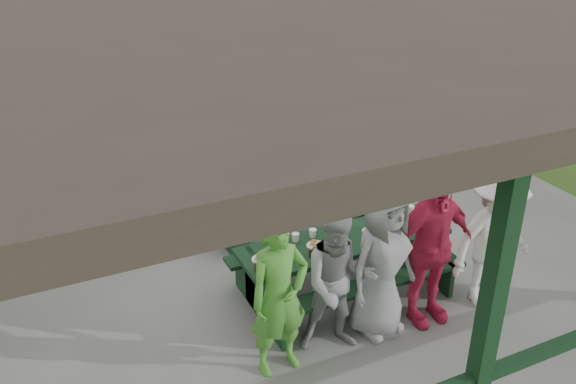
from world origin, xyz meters
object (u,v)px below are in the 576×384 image
contestant_green (279,297)px  spectator_lblue (224,155)px  contestant_red (430,247)px  contestant_white_fedora (493,240)px  picnic_table_near (344,258)px  contestant_grey_mid (382,263)px  farm_trailer (18,92)px  spectator_blue (128,153)px  spectator_grey (335,134)px  pickup_truck (286,58)px  picnic_table_far (284,190)px  contestant_grey_left (339,282)px

contestant_green → spectator_lblue: size_ratio=1.01×
contestant_red → contestant_white_fedora: contestant_red is taller
picnic_table_near → contestant_green: (-1.26, -0.88, 0.40)m
spectator_lblue → contestant_grey_mid: bearing=96.2°
contestant_red → farm_trailer: bearing=110.0°
contestant_white_fedora → spectator_lblue: size_ratio=1.02×
spectator_blue → spectator_grey: bearing=147.6°
picnic_table_near → contestant_red: (0.58, -0.85, 0.47)m
picnic_table_near → contestant_white_fedora: size_ratio=1.47×
contestant_grey_mid → spectator_blue: 4.55m
spectator_lblue → pickup_truck: bearing=-124.6°
pickup_truck → contestant_white_fedora: bearing=151.9°
contestant_green → farm_trailer: contestant_green is taller
picnic_table_far → contestant_green: contestant_green is taller
contestant_grey_left → farm_trailer: size_ratio=0.48×
spectator_blue → farm_trailer: 5.73m
spectator_grey → pickup_truck: bearing=-106.7°
contestant_green → contestant_red: bearing=-4.0°
contestant_grey_left → spectator_lblue: (0.08, 3.63, 0.05)m
spectator_grey → pickup_truck: 5.90m
contestant_grey_mid → contestant_red: contestant_red is taller
contestant_green → spectator_grey: size_ratio=1.05×
picnic_table_far → pickup_truck: size_ratio=0.46×
contestant_white_fedora → pickup_truck: contestant_white_fedora is taller
spectator_lblue → pickup_truck: (3.75, 5.76, -0.20)m
spectator_grey → farm_trailer: spectator_grey is taller
picnic_table_far → contestant_red: 2.92m
picnic_table_near → farm_trailer: farm_trailer is taller
contestant_grey_left → contestant_white_fedora: size_ratio=0.93×
contestant_green → spectator_blue: size_ratio=0.98×
contestant_white_fedora → farm_trailer: size_ratio=0.52×
picnic_table_near → contestant_grey_mid: bearing=-90.6°
picnic_table_far → contestant_red: bearing=-81.5°
contestant_green → contestant_grey_mid: (1.25, 0.08, -0.00)m
contestant_green → pickup_truck: contestant_green is taller
contestant_green → contestant_grey_left: 0.70m
contestant_green → contestant_grey_mid: size_ratio=1.00×
contestant_green → picnic_table_near: bearing=30.1°
contestant_green → pickup_truck: 10.45m
contestant_white_fedora → farm_trailer: contestant_white_fedora is taller
contestant_red → spectator_blue: bearing=118.9°
spectator_blue → farm_trailer: (-1.26, 5.57, -0.40)m
picnic_table_far → contestant_green: 3.23m
contestant_green → spectator_blue: (-0.55, 4.26, 0.02)m
contestant_grey_left → pickup_truck: 10.14m
contestant_grey_mid → spectator_lblue: contestant_grey_mid is taller
picnic_table_near → contestant_green: 1.59m
contestant_green → pickup_truck: bearing=59.7°
picnic_table_far → pickup_truck: (3.12, 6.54, 0.19)m
picnic_table_near → contestant_grey_left: 1.07m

